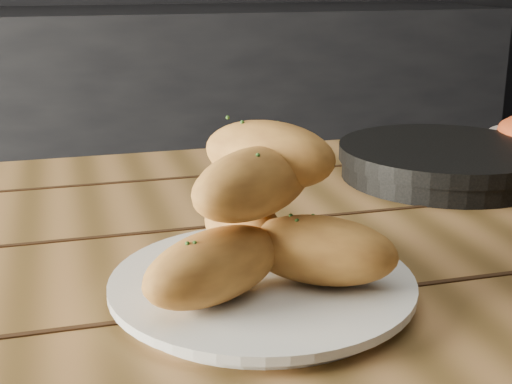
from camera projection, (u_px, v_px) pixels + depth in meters
name	position (u px, v px, depth m)	size (l,w,h in m)	color
counter	(75.00, 151.00, 2.35)	(2.80, 0.60, 0.90)	black
table	(349.00, 334.00, 0.76)	(1.44, 0.91, 0.75)	olive
plate	(262.00, 286.00, 0.62)	(0.27, 0.27, 0.02)	silver
bread_rolls	(260.00, 217.00, 0.61)	(0.24, 0.21, 0.13)	#CA8838
skillet	(444.00, 161.00, 0.97)	(0.40, 0.29, 0.05)	black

